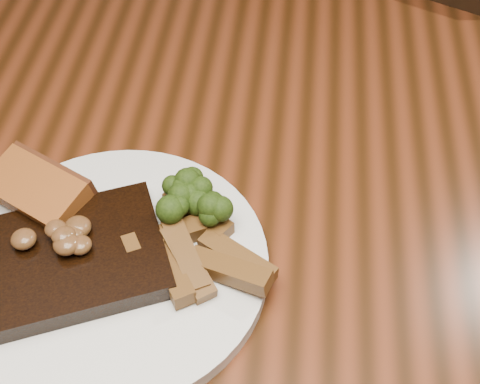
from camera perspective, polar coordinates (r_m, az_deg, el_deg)
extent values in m
cube|color=#532310|center=(0.68, -1.64, -3.70)|extent=(1.60, 0.90, 0.04)
cube|color=black|center=(1.36, 11.25, 9.75)|extent=(0.55, 0.55, 0.04)
cylinder|color=black|center=(1.60, 17.94, 4.61)|extent=(0.04, 0.04, 0.41)
cylinder|color=black|center=(1.67, 7.08, 8.97)|extent=(0.04, 0.04, 0.41)
cylinder|color=black|center=(1.37, 13.49, -3.78)|extent=(0.04, 0.04, 0.41)
cylinder|color=black|center=(1.44, 1.20, 1.60)|extent=(0.04, 0.04, 0.41)
cube|color=black|center=(1.07, 9.11, 14.16)|extent=(0.39, 0.20, 0.44)
cylinder|color=silver|center=(0.63, -10.59, -6.32)|extent=(0.34, 0.34, 0.01)
cube|color=black|center=(0.63, -14.07, -5.62)|extent=(0.20, 0.18, 0.02)
cube|color=beige|center=(0.60, -15.42, -10.16)|extent=(0.14, 0.07, 0.02)
cube|color=#96481B|center=(0.68, -16.71, -0.85)|extent=(0.11, 0.09, 0.02)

